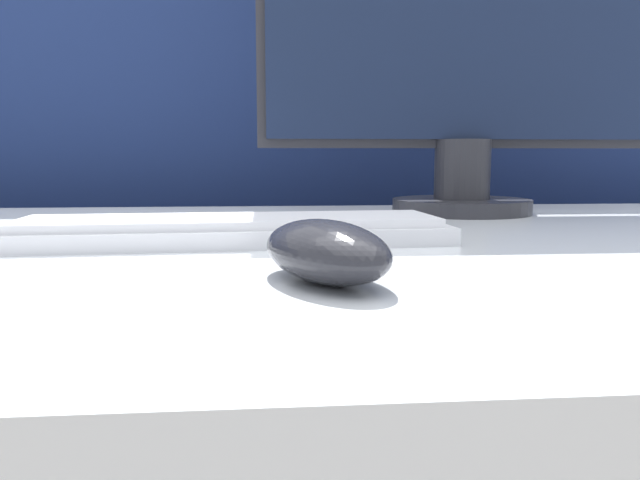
% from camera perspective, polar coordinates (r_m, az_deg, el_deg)
% --- Properties ---
extents(partition_panel, '(5.00, 0.03, 1.11)m').
position_cam_1_polar(partition_panel, '(1.17, -1.76, -5.34)').
color(partition_panel, navy).
rests_on(partition_panel, ground_plane).
extents(computer_mouse_near, '(0.10, 0.14, 0.04)m').
position_cam_1_polar(computer_mouse_near, '(0.40, 0.48, -1.00)').
color(computer_mouse_near, '#232328').
rests_on(computer_mouse_near, desk).
extents(keyboard, '(0.41, 0.14, 0.02)m').
position_cam_1_polar(keyboard, '(0.58, -8.11, 0.89)').
color(keyboard, silver).
rests_on(keyboard, desk).
extents(monitor, '(0.57, 0.19, 0.46)m').
position_cam_1_polar(monitor, '(0.91, 13.19, 17.49)').
color(monitor, '#28282D').
rests_on(monitor, desk).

